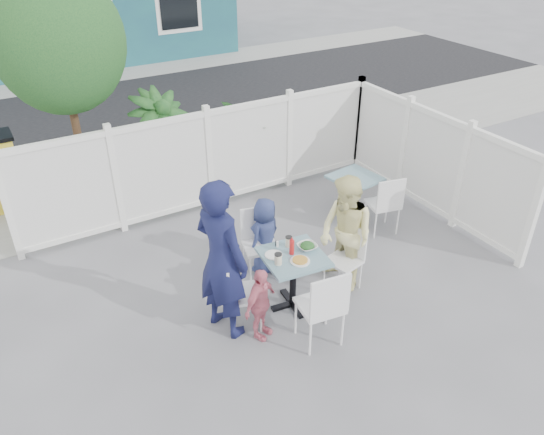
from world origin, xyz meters
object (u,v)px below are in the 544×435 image
man (222,259)px  woman (346,235)px  chair_left (237,288)px  chair_near (324,304)px  spare_table (354,186)px  chair_right (348,253)px  toddler (260,304)px  chair_back (259,237)px  boy (265,236)px  main_table (293,267)px

man → woman: (1.64, -0.04, -0.20)m
chair_left → chair_near: (0.65, -0.77, 0.06)m
spare_table → woman: bearing=-132.0°
chair_right → toddler: (-1.39, -0.25, -0.04)m
chair_near → toddler: bearing=145.7°
chair_back → chair_near: chair_near is taller
spare_table → toddler: 2.96m
chair_back → chair_right: bearing=148.6°
spare_table → boy: size_ratio=0.70×
main_table → spare_table: size_ratio=1.03×
chair_left → boy: boy is taller
chair_left → chair_right: bearing=108.0°
chair_left → chair_near: size_ratio=0.90×
chair_back → chair_near: (-0.06, -1.53, 0.05)m
chair_left → chair_near: 1.01m
chair_near → woman: (0.84, 0.76, 0.17)m
man → woman: size_ratio=1.26×
main_table → spare_table: main_table is taller
toddler → chair_right: bearing=-17.2°
chair_right → spare_table: bearing=-53.7°
main_table → chair_right: 0.80m
man → toddler: man is taller
chair_left → man: man is taller
chair_near → man: (-0.80, 0.80, 0.37)m
man → woman: man is taller
spare_table → man: size_ratio=0.39×
main_table → man: (-0.87, 0.07, 0.39)m
woman → chair_near: bearing=-51.4°
chair_left → boy: (0.80, 0.76, 0.01)m
man → chair_near: bearing=-153.5°
main_table → boy: bearing=84.8°
man → toddler: 0.66m
chair_near → man: bearing=142.6°
man → toddler: size_ratio=2.10×
spare_table → chair_left: (-2.65, -1.26, -0.01)m
chair_left → main_table: bearing=107.1°
chair_near → toddler: (-0.52, 0.47, -0.13)m
toddler → boy: bearing=30.5°
chair_right → chair_back: bearing=31.7°
chair_left → chair_near: chair_near is taller
chair_right → woman: woman is taller
main_table → chair_left: chair_left is taller
main_table → chair_back: 0.80m
chair_left → boy: size_ratio=0.85×
chair_back → boy: bearing=-170.0°
chair_back → boy: (0.09, -0.01, -0.01)m
main_table → woman: woman is taller
woman → chair_right: bearing=27.5°
man → spare_table: bearing=-84.7°
spare_table → boy: boy is taller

